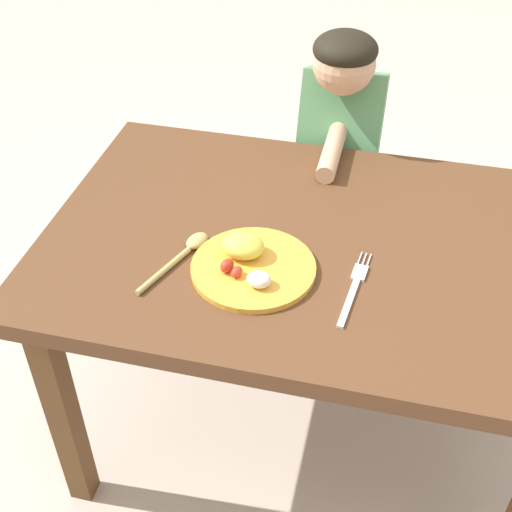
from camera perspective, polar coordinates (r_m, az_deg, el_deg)
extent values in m
plane|color=beige|center=(1.97, 3.81, -14.18)|extent=(8.00, 8.00, 0.00)
cube|color=#56351F|center=(1.49, 4.89, 0.71)|extent=(1.17, 0.78, 0.04)
cube|color=#54351A|center=(1.66, -15.68, -12.47)|extent=(0.06, 0.06, 0.64)
cube|color=#54351A|center=(2.05, -8.22, 0.89)|extent=(0.06, 0.06, 0.64)
cylinder|color=gold|center=(1.39, -0.22, -1.01)|extent=(0.25, 0.25, 0.01)
ellipsoid|color=#E4D448|center=(1.40, -1.09, 0.85)|extent=(0.09, 0.07, 0.05)
ellipsoid|color=red|center=(1.37, -2.41, -0.80)|extent=(0.03, 0.04, 0.03)
ellipsoid|color=red|center=(1.36, -1.62, -1.34)|extent=(0.03, 0.03, 0.02)
ellipsoid|color=white|center=(1.33, 0.24, -1.97)|extent=(0.05, 0.04, 0.03)
cube|color=silver|center=(1.33, 7.69, -3.86)|extent=(0.03, 0.14, 0.01)
cube|color=silver|center=(1.40, 8.59, -1.37)|extent=(0.03, 0.05, 0.01)
cylinder|color=silver|center=(1.43, 9.35, -0.37)|extent=(0.01, 0.04, 0.00)
cylinder|color=silver|center=(1.44, 8.98, -0.28)|extent=(0.01, 0.04, 0.00)
cylinder|color=silver|center=(1.44, 8.60, -0.20)|extent=(0.01, 0.04, 0.00)
cylinder|color=tan|center=(1.40, -7.66, -1.21)|extent=(0.07, 0.16, 0.01)
ellipsoid|color=tan|center=(1.46, -4.91, 1.27)|extent=(0.06, 0.07, 0.02)
cube|color=#373D63|center=(2.16, 6.38, 1.67)|extent=(0.21, 0.16, 0.53)
cube|color=#599966|center=(1.89, 7.03, 10.38)|extent=(0.21, 0.24, 0.34)
sphere|color=#D8A884|center=(1.74, 7.33, 15.59)|extent=(0.15, 0.15, 0.15)
ellipsoid|color=black|center=(1.73, 7.43, 16.64)|extent=(0.16, 0.16, 0.09)
cylinder|color=#D8A884|center=(1.73, 6.32, 8.57)|extent=(0.05, 0.22, 0.05)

